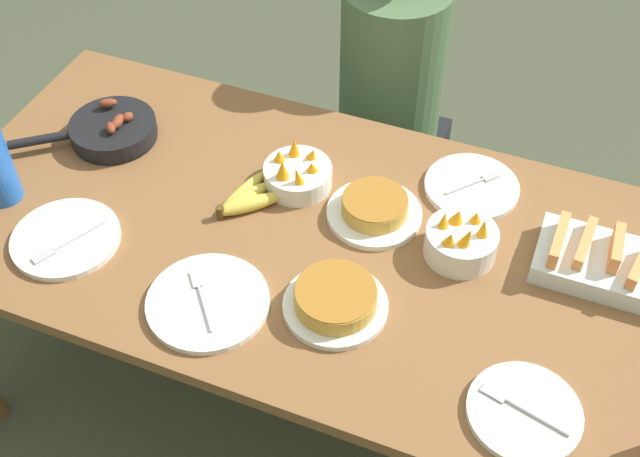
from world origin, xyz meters
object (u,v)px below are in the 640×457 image
object	(u,v)px
fruit_bowl_mango	(297,174)
person_figure	(388,124)
empty_plate_near_front	(66,239)
empty_plate_far_left	(524,412)
melon_tray	(608,264)
fruit_bowl_citrus	(461,241)
empty_plate_mid_edge	(472,187)
frittata_plate_center	(375,209)
empty_plate_far_right	(208,302)
banana_bunch	(246,199)
frittata_plate_side	(336,300)
skillet	(111,130)

from	to	relation	value
fruit_bowl_mango	person_figure	distance (m)	0.63
empty_plate_near_front	empty_plate_far_left	world-z (taller)	same
melon_tray	empty_plate_near_front	distance (m)	1.23
empty_plate_near_front	fruit_bowl_citrus	distance (m)	0.91
empty_plate_mid_edge	person_figure	xyz separation A→B (m)	(-0.34, 0.43, -0.23)
frittata_plate_center	empty_plate_far_right	bearing A→B (deg)	-122.70
person_figure	empty_plate_far_right	bearing A→B (deg)	-95.59
empty_plate_far_left	frittata_plate_center	bearing A→B (deg)	137.96
fruit_bowl_mango	person_figure	xyz separation A→B (m)	(0.06, 0.57, -0.26)
empty_plate_far_left	empty_plate_far_right	size ratio (longest dim) A/B	0.83
melon_tray	fruit_bowl_mango	distance (m)	0.75
frittata_plate_center	fruit_bowl_mango	distance (m)	0.22
banana_bunch	empty_plate_far_right	xyz separation A→B (m)	(0.06, -0.31, -0.01)
empty_plate_far_right	empty_plate_near_front	bearing A→B (deg)	173.43
melon_tray	person_figure	world-z (taller)	person_figure
banana_bunch	empty_plate_near_front	size ratio (longest dim) A/B	0.76
frittata_plate_side	empty_plate_mid_edge	size ratio (longest dim) A/B	0.98
empty_plate_far_right	empty_plate_far_left	bearing A→B (deg)	-1.23
melon_tray	person_figure	bearing A→B (deg)	139.89
frittata_plate_center	frittata_plate_side	distance (m)	0.29
empty_plate_far_left	empty_plate_far_right	world-z (taller)	same
banana_bunch	melon_tray	distance (m)	0.85
banana_bunch	frittata_plate_center	xyz separation A→B (m)	(0.30, 0.08, 0.01)
banana_bunch	empty_plate_near_front	bearing A→B (deg)	-141.90
skillet	empty_plate_mid_edge	xyz separation A→B (m)	(0.93, 0.16, -0.02)
banana_bunch	frittata_plate_side	bearing A→B (deg)	-34.52
banana_bunch	empty_plate_mid_edge	xyz separation A→B (m)	(0.50, 0.25, -0.01)
empty_plate_far_right	person_figure	xyz separation A→B (m)	(0.10, 0.99, -0.23)
skillet	person_figure	size ratio (longest dim) A/B	0.27
empty_plate_near_front	melon_tray	bearing A→B (deg)	17.08
fruit_bowl_citrus	person_figure	world-z (taller)	person_figure
empty_plate_near_front	person_figure	xyz separation A→B (m)	(0.49, 0.94, -0.23)
frittata_plate_center	fruit_bowl_citrus	world-z (taller)	fruit_bowl_citrus
empty_plate_far_right	person_figure	world-z (taller)	person_figure
fruit_bowl_citrus	banana_bunch	bearing A→B (deg)	-176.09
person_figure	frittata_plate_center	bearing A→B (deg)	-75.99
melon_tray	frittata_plate_side	distance (m)	0.61
empty_plate_near_front	person_figure	size ratio (longest dim) A/B	0.21
frittata_plate_side	fruit_bowl_citrus	distance (m)	0.33
frittata_plate_center	empty_plate_mid_edge	bearing A→B (deg)	42.42
skillet	empty_plate_mid_edge	size ratio (longest dim) A/B	1.41
skillet	empty_plate_far_right	bearing A→B (deg)	102.33
empty_plate_far_left	empty_plate_mid_edge	size ratio (longest dim) A/B	0.96
empty_plate_near_front	fruit_bowl_citrus	xyz separation A→B (m)	(0.86, 0.30, 0.03)
empty_plate_far_right	person_figure	distance (m)	1.02
frittata_plate_center	empty_plate_far_left	world-z (taller)	frittata_plate_center
melon_tray	skillet	xyz separation A→B (m)	(-1.27, -0.00, -0.00)
melon_tray	empty_plate_mid_edge	size ratio (longest dim) A/B	1.37
banana_bunch	melon_tray	size ratio (longest dim) A/B	0.60
frittata_plate_side	empty_plate_near_front	size ratio (longest dim) A/B	0.91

